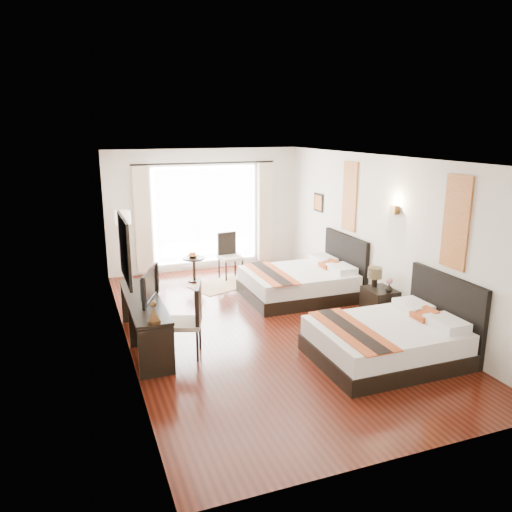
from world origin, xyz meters
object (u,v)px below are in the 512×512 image
object	(u,v)px
bed_near	(391,339)
vase	(389,291)
table_lamp	(375,275)
fruit_bowl	(193,256)
desk_chair	(186,334)
nightstand	(379,304)
console_desk	(145,322)
television	(145,285)
window_chair	(230,264)
side_table	(194,269)
bed_far	(302,282)
floor_lamp	(123,223)

from	to	relation	value
bed_near	vase	bearing A→B (deg)	56.98
table_lamp	fruit_bowl	size ratio (longest dim) A/B	1.76
desk_chair	fruit_bowl	world-z (taller)	desk_chair
nightstand	console_desk	xyz separation A→B (m)	(-4.00, 0.31, 0.10)
nightstand	television	size ratio (longest dim) A/B	0.68
nightstand	vase	bearing A→B (deg)	-80.66
bed_near	window_chair	world-z (taller)	bed_near
table_lamp	side_table	xyz separation A→B (m)	(-2.48, 3.13, -0.51)
bed_near	desk_chair	world-z (taller)	bed_near
bed_far	fruit_bowl	xyz separation A→B (m)	(-1.78, 1.77, 0.25)
console_desk	fruit_bowl	xyz separation A→B (m)	(1.46, 2.98, 0.18)
window_chair	nightstand	bearing A→B (deg)	21.32
desk_chair	television	bearing A→B (deg)	-24.11
fruit_bowl	side_table	bearing A→B (deg)	-44.60
television	desk_chair	xyz separation A→B (m)	(0.49, -0.46, -0.67)
console_desk	window_chair	bearing A→B (deg)	52.05
bed_far	nightstand	xyz separation A→B (m)	(0.76, -1.52, -0.03)
bed_near	side_table	xyz separation A→B (m)	(-1.77, 4.67, -0.04)
floor_lamp	side_table	size ratio (longest dim) A/B	2.99
television	window_chair	bearing A→B (deg)	-13.52
side_table	table_lamp	bearing A→B (deg)	-51.56
bed_far	side_table	distance (m)	2.48
bed_near	television	xyz separation A→B (m)	(-3.24, 1.62, 0.69)
vase	table_lamp	bearing A→B (deg)	100.81
bed_far	television	world-z (taller)	television
table_lamp	desk_chair	distance (m)	3.51
table_lamp	fruit_bowl	bearing A→B (deg)	128.49
television	bed_near	bearing A→B (deg)	-93.17
desk_chair	fruit_bowl	size ratio (longest dim) A/B	4.76
desk_chair	window_chair	bearing A→B (deg)	-97.82
bed_near	side_table	bearing A→B (deg)	110.80
table_lamp	side_table	world-z (taller)	table_lamp
bed_far	console_desk	bearing A→B (deg)	-159.48
floor_lamp	fruit_bowl	size ratio (longest dim) A/B	7.04
floor_lamp	bed_near	bearing A→B (deg)	-57.52
fruit_bowl	window_chair	world-z (taller)	window_chair
table_lamp	vase	size ratio (longest dim) A/B	2.79
bed_far	nightstand	world-z (taller)	bed_far
vase	console_desk	world-z (taller)	console_desk
television	window_chair	xyz separation A→B (m)	(2.28, 3.04, -0.69)
table_lamp	television	bearing A→B (deg)	178.87
bed_far	television	xyz separation A→B (m)	(-3.22, -1.30, 0.69)
desk_chair	floor_lamp	bearing A→B (deg)	-64.35
side_table	window_chair	distance (m)	0.82
desk_chair	window_chair	distance (m)	3.93
table_lamp	window_chair	world-z (taller)	window_chair
bed_far	vase	distance (m)	1.91
table_lamp	vase	bearing A→B (deg)	-79.19
bed_far	fruit_bowl	distance (m)	2.52
bed_near	bed_far	xyz separation A→B (m)	(-0.01, 2.92, 0.00)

